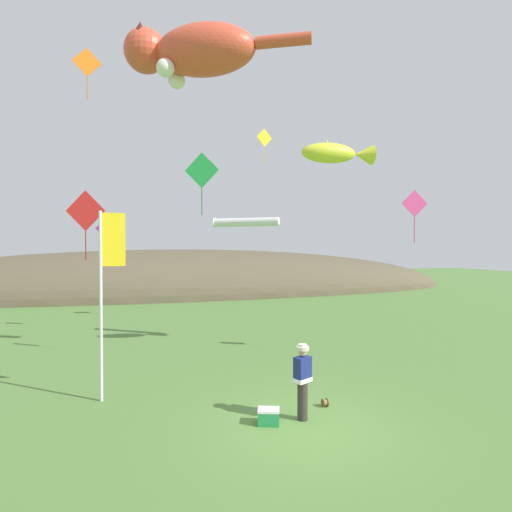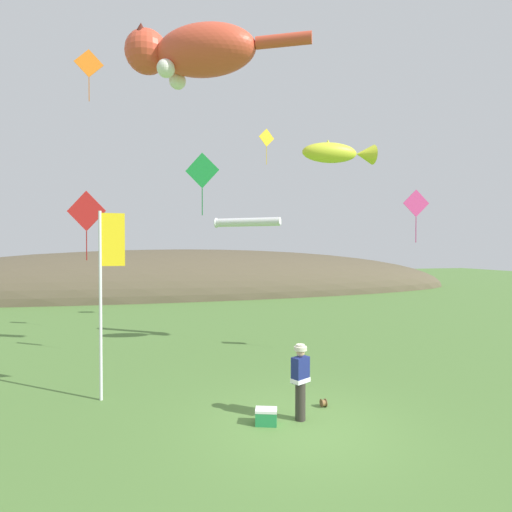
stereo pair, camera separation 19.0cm
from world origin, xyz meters
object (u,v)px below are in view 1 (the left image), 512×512
object	(u,v)px
kite_diamond_red	(85,211)
kite_diamond_orange	(87,63)
festival_attendant	(303,379)
picnic_cooler	(269,416)
festival_banner_pole	(106,277)
kite_diamond_pink	(415,204)
kite_tube_streamer	(245,222)
kite_spool	(325,403)
kite_diamond_gold	(264,138)
kite_fish_windsock	(336,153)
kite_giant_cat	(192,52)
kite_diamond_violet	(105,229)
kite_diamond_green	(202,171)

from	to	relation	value
kite_diamond_red	kite_diamond_orange	size ratio (longest dim) A/B	1.10
festival_attendant	picnic_cooler	size ratio (longest dim) A/B	3.11
festival_banner_pole	kite_diamond_pink	world-z (taller)	kite_diamond_pink
festival_attendant	kite_tube_streamer	distance (m)	8.82
festival_attendant	kite_spool	distance (m)	1.33
festival_attendant	kite_diamond_orange	xyz separation A→B (m)	(-5.49, 7.67, 10.02)
kite_diamond_red	kite_diamond_gold	bearing A→B (deg)	38.15
festival_banner_pole	kite_fish_windsock	world-z (taller)	kite_fish_windsock
kite_fish_windsock	kite_diamond_red	distance (m)	8.87
picnic_cooler	kite_giant_cat	distance (m)	11.60
kite_giant_cat	kite_diamond_violet	xyz separation A→B (m)	(-3.28, 6.64, -5.66)
kite_giant_cat	festival_banner_pole	bearing A→B (deg)	-136.98
festival_attendant	kite_diamond_violet	xyz separation A→B (m)	(-5.18, 11.60, 3.99)
kite_diamond_violet	kite_diamond_green	size ratio (longest dim) A/B	0.86
kite_diamond_gold	kite_spool	bearing A→B (deg)	-99.03
festival_banner_pole	kite_tube_streamer	bearing A→B (deg)	45.26
picnic_cooler	kite_spool	bearing A→B (deg)	18.67
kite_spool	kite_tube_streamer	xyz separation A→B (m)	(-0.19, 7.19, 5.03)
kite_diamond_pink	kite_diamond_green	bearing A→B (deg)	169.54
kite_diamond_green	kite_diamond_pink	xyz separation A→B (m)	(7.33, -1.35, -1.02)
kite_diamond_green	kite_diamond_gold	size ratio (longest dim) A/B	1.15
picnic_cooler	festival_banner_pole	xyz separation A→B (m)	(-3.64, 2.57, 3.09)
kite_spool	kite_diamond_pink	size ratio (longest dim) A/B	0.11
kite_tube_streamer	kite_diamond_red	xyz separation A→B (m)	(-5.89, -3.06, 0.03)
kite_spool	picnic_cooler	world-z (taller)	picnic_cooler
kite_diamond_green	kite_diamond_pink	distance (m)	7.52
festival_banner_pole	kite_diamond_pink	bearing A→B (deg)	4.52
festival_attendant	kite_fish_windsock	world-z (taller)	kite_fish_windsock
festival_attendant	festival_banner_pole	bearing A→B (deg)	150.22
kite_diamond_pink	kite_fish_windsock	bearing A→B (deg)	151.02
picnic_cooler	kite_diamond_pink	xyz separation A→B (m)	(6.54, 3.38, 5.39)
festival_banner_pole	kite_diamond_red	bearing A→B (deg)	109.39
kite_fish_windsock	kite_diamond_red	bearing A→B (deg)	179.98
kite_spool	kite_diamond_orange	distance (m)	14.46
kite_fish_windsock	kite_diamond_pink	bearing A→B (deg)	-28.98
kite_spool	kite_diamond_violet	xyz separation A→B (m)	(-6.03, 11.04, 4.84)
festival_attendant	kite_diamond_pink	distance (m)	8.07
festival_banner_pole	kite_diamond_orange	world-z (taller)	kite_diamond_orange
picnic_cooler	kite_diamond_green	world-z (taller)	kite_diamond_green
festival_attendant	kite_diamond_red	xyz separation A→B (m)	(-5.22, 4.68, 4.20)
kite_diamond_pink	kite_diamond_gold	distance (m)	8.98
kite_diamond_violet	kite_diamond_green	distance (m)	7.92
picnic_cooler	kite_diamond_pink	bearing A→B (deg)	27.32
festival_attendant	picnic_cooler	xyz separation A→B (m)	(-0.84, -0.01, -0.77)
kite_diamond_red	kite_tube_streamer	bearing A→B (deg)	27.49
festival_banner_pole	kite_diamond_orange	size ratio (longest dim) A/B	2.55
kite_spool	kite_fish_windsock	world-z (taller)	kite_fish_windsock
kite_giant_cat	kite_diamond_gold	world-z (taller)	kite_giant_cat
kite_diamond_green	kite_diamond_gold	xyz separation A→B (m)	(4.10, 6.01, 2.99)
kite_diamond_violet	kite_diamond_orange	bearing A→B (deg)	-94.44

